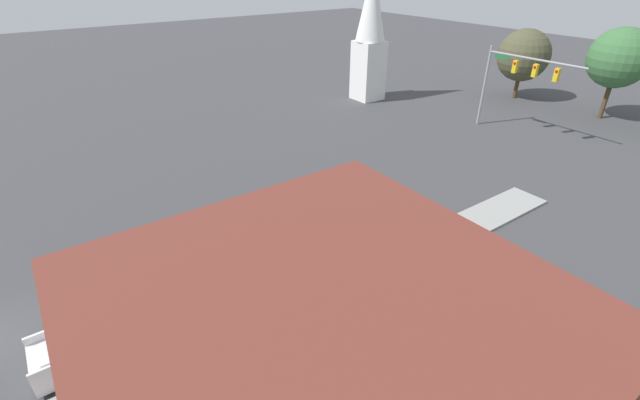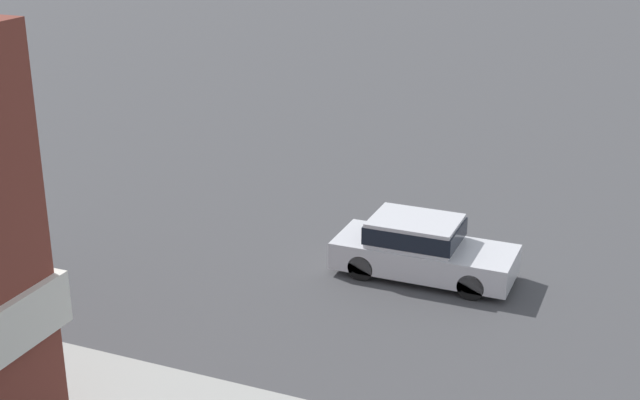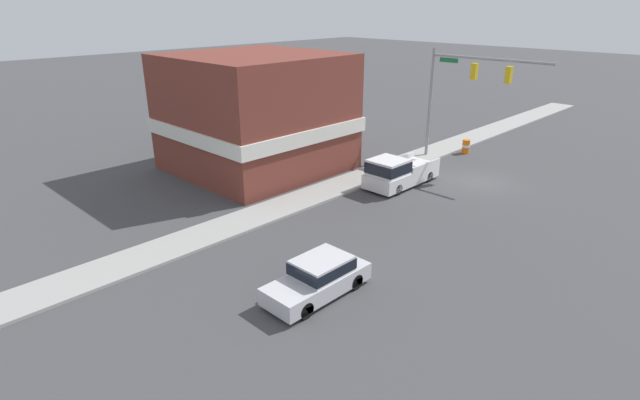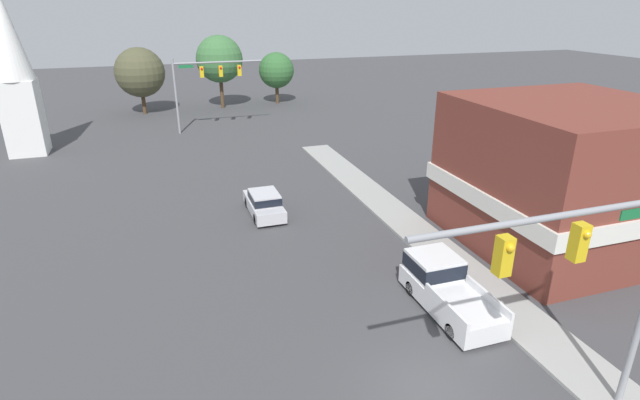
# 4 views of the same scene
# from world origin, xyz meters

# --- Properties ---
(car_lead) EXTENTS (1.80, 4.50, 1.51)m
(car_lead) POSITION_xyz_m (-1.95, 16.51, 0.79)
(car_lead) COLOR black
(car_lead) RESTS_ON ground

